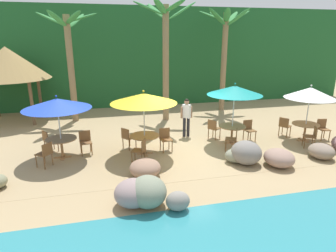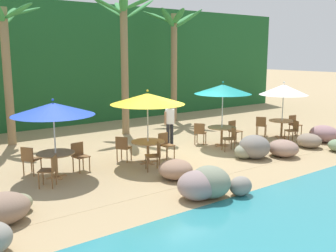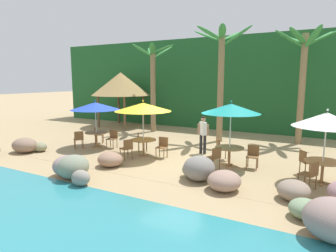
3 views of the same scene
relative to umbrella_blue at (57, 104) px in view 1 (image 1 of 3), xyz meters
The scene contains 29 objects.
ground_plane 4.94m from the umbrella_blue, ahead, with size 120.00×120.00×0.00m, color tan.
terrace_deck 4.94m from the umbrella_blue, ahead, with size 18.00×5.20×0.01m.
foliage_backdrop 9.92m from the umbrella_blue, 62.87° to the left, with size 28.00×2.40×6.00m.
rock_seawall 6.43m from the umbrella_blue, 27.88° to the right, with size 14.50×3.18×0.87m.
umbrella_blue is the anchor object (origin of this frame).
dining_table_blue 1.40m from the umbrella_blue, 90.00° to the left, with size 1.10×1.10×0.74m.
chair_blue_seaward 1.73m from the umbrella_blue, 14.65° to the left, with size 0.48×0.49×0.87m.
chair_blue_inland 1.73m from the umbrella_blue, 129.20° to the left, with size 0.59×0.59×0.87m.
chair_blue_left 1.73m from the umbrella_blue, 120.95° to the right, with size 0.59×0.59×0.87m.
umbrella_yellow 3.00m from the umbrella_blue, ahead, with size 2.40×2.40×2.43m.
dining_table_yellow 3.31m from the umbrella_blue, ahead, with size 1.10×1.10×0.74m.
chair_yellow_seaward 4.10m from the umbrella_blue, ahead, with size 0.46×0.47×0.87m.
chair_yellow_inland 2.85m from the umbrella_blue, ahead, with size 0.59×0.59×0.87m.
chair_yellow_left 3.31m from the umbrella_blue, 23.30° to the right, with size 0.56×0.56×0.87m.
umbrella_teal 6.66m from the umbrella_blue, ahead, with size 2.18×2.18×2.51m.
dining_table_teal 6.81m from the umbrella_blue, ahead, with size 1.10×1.10×0.74m.
chair_teal_seaward 7.65m from the umbrella_blue, ahead, with size 0.45×0.46×0.87m.
chair_teal_inland 6.32m from the umbrella_blue, ahead, with size 0.59×0.59×0.87m.
chair_teal_left 6.57m from the umbrella_blue, ahead, with size 0.57×0.57×0.87m.
umbrella_white 9.81m from the umbrella_blue, ahead, with size 2.03×2.03×2.39m.
dining_table_white 9.91m from the umbrella_blue, ahead, with size 1.10×1.10×0.74m.
chair_white_seaward 10.77m from the umbrella_blue, ahead, with size 0.47×0.47×0.87m.
chair_white_inland 9.40m from the umbrella_blue, ahead, with size 0.59×0.58×0.87m.
chair_white_left 9.69m from the umbrella_blue, ahead, with size 0.57×0.57×0.87m.
palm_tree_nearest 5.32m from the umbrella_blue, 88.11° to the left, with size 2.89×2.60×5.42m.
palm_tree_second 6.69m from the umbrella_blue, 40.94° to the left, with size 3.15×3.17×5.93m.
palm_tree_third 10.46m from the umbrella_blue, 32.93° to the left, with size 3.02×3.14×5.72m.
palapa_hut 6.54m from the umbrella_blue, 116.65° to the left, with size 4.07×4.07×3.78m.
waiter_in_white 5.33m from the umbrella_blue, 13.64° to the left, with size 0.52×0.38×1.70m.
Camera 1 is at (-3.08, -10.35, 4.24)m, focal length 31.39 mm.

